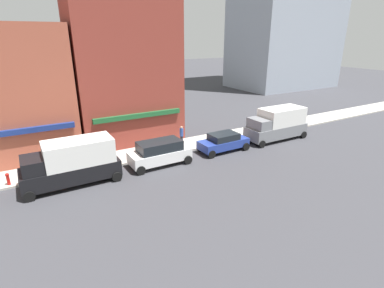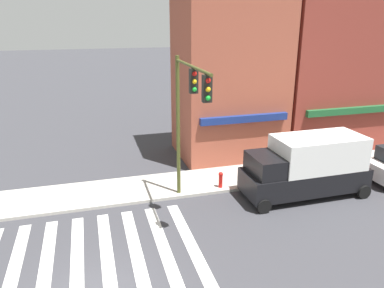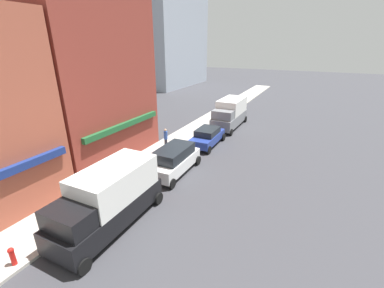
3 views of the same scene
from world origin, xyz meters
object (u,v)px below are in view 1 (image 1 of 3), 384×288
box_truck_black (72,162)px  pedestrian_blue_shirt (182,135)px  sedan_blue (223,142)px  box_truck_grey (277,123)px  fire_hydrant (8,178)px  suv_white (160,152)px

box_truck_black → pedestrian_blue_shirt: size_ratio=3.51×
sedan_blue → pedestrian_blue_shirt: 3.82m
box_truck_grey → fire_hydrant: size_ratio=7.38×
pedestrian_blue_shirt → fire_hydrant: pedestrian_blue_shirt is taller
box_truck_black → suv_white: size_ratio=1.32×
box_truck_black → fire_hydrant: bearing=155.7°
sedan_blue → box_truck_grey: bearing=-1.2°
box_truck_black → suv_white: bearing=-0.5°
box_truck_grey → fire_hydrant: bearing=175.4°
sedan_blue → fire_hydrant: bearing=172.8°
pedestrian_blue_shirt → suv_white: bearing=32.9°
fire_hydrant → sedan_blue: bearing=-6.0°
box_truck_grey → pedestrian_blue_shirt: size_ratio=3.51×
box_truck_black → box_truck_grey: size_ratio=1.00×
sedan_blue → pedestrian_blue_shirt: (-2.62, 2.77, 0.23)m
box_truck_grey → fire_hydrant: box_truck_grey is taller
suv_white → pedestrian_blue_shirt: (3.37, 2.77, 0.04)m
sedan_blue → fire_hydrant: (-16.17, 1.70, -0.23)m
box_truck_grey → fire_hydrant: 22.49m
pedestrian_blue_shirt → box_truck_grey: bearing=156.0°
suv_white → pedestrian_blue_shirt: size_ratio=2.67×
box_truck_grey → sedan_blue: bearing=179.7°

